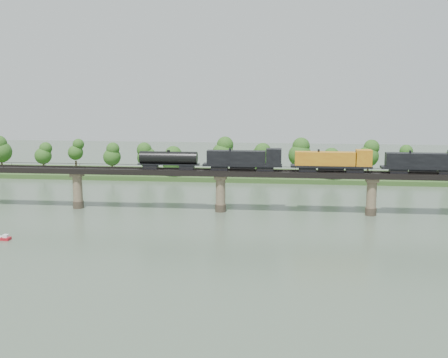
# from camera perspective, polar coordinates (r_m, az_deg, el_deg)

# --- Properties ---
(ground) EXTENTS (400.00, 400.00, 0.00)m
(ground) POSITION_cam_1_polar(r_m,az_deg,el_deg) (124.08, -1.91, -6.50)
(ground) COLOR #3C4C3C
(ground) RESTS_ON ground
(far_bank) EXTENTS (300.00, 24.00, 1.60)m
(far_bank) POSITION_cam_1_polar(r_m,az_deg,el_deg) (206.37, 1.35, 0.41)
(far_bank) COLOR #2A491D
(far_bank) RESTS_ON ground
(bridge) EXTENTS (236.00, 30.00, 11.50)m
(bridge) POSITION_cam_1_polar(r_m,az_deg,el_deg) (151.69, -0.35, -1.31)
(bridge) COLOR #473A2D
(bridge) RESTS_ON ground
(bridge_superstructure) EXTENTS (220.00, 4.90, 0.75)m
(bridge_superstructure) POSITION_cam_1_polar(r_m,az_deg,el_deg) (150.57, -0.36, 1.05)
(bridge_superstructure) COLOR black
(bridge_superstructure) RESTS_ON bridge
(far_treeline) EXTENTS (289.06, 17.54, 13.60)m
(far_treeline) POSITION_cam_1_polar(r_m,az_deg,el_deg) (201.61, -1.07, 2.49)
(far_treeline) COLOR #382619
(far_treeline) RESTS_ON far_bank
(freight_train) EXTENTS (85.65, 3.34, 5.90)m
(freight_train) POSITION_cam_1_polar(r_m,az_deg,el_deg) (149.36, 7.93, 1.86)
(freight_train) COLOR black
(freight_train) RESTS_ON bridge
(motorboat) EXTENTS (4.55, 1.84, 1.25)m
(motorboat) POSITION_cam_1_polar(r_m,az_deg,el_deg) (135.75, -21.72, -5.58)
(motorboat) COLOR #A6131D
(motorboat) RESTS_ON ground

